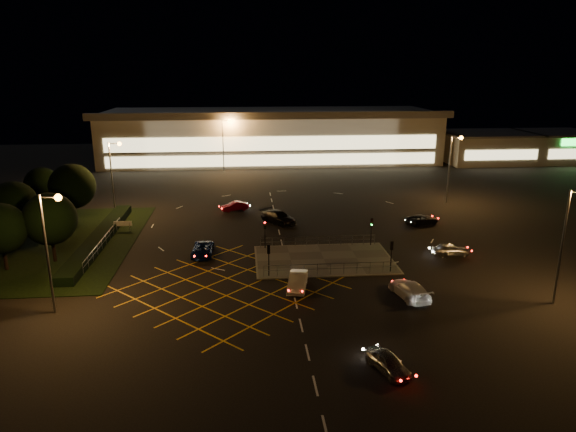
{
  "coord_description": "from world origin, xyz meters",
  "views": [
    {
      "loc": [
        -6.23,
        -52.04,
        19.34
      ],
      "look_at": [
        -0.89,
        8.13,
        2.0
      ],
      "focal_mm": 32.0,
      "sensor_mm": 36.0,
      "label": 1
    }
  ],
  "objects": [
    {
      "name": "car_circ_red",
      "position": [
        -7.56,
        18.54,
        0.63
      ],
      "size": [
        4.04,
        2.52,
        1.26
      ],
      "primitive_type": "imported",
      "rotation": [
        0.0,
        0.0,
        5.05
      ],
      "color": "maroon",
      "rests_on": "ground"
    },
    {
      "name": "car_approach_white",
      "position": [
        8.08,
        -11.7,
        0.73
      ],
      "size": [
        2.98,
        5.33,
        1.46
      ],
      "primitive_type": "imported",
      "rotation": [
        0.0,
        0.0,
        3.34
      ],
      "color": "silver",
      "rests_on": "ground"
    },
    {
      "name": "signal_ne",
      "position": [
        8.0,
        1.99,
        2.37
      ],
      "size": [
        0.28,
        0.3,
        3.15
      ],
      "color": "black",
      "rests_on": "pedestrian_island"
    },
    {
      "name": "retail_unit_a",
      "position": [
        46.0,
        53.97,
        3.21
      ],
      "size": [
        18.8,
        14.8,
        6.35
      ],
      "color": "beige",
      "rests_on": "ground"
    },
    {
      "name": "streetlight_nw",
      "position": [
        -23.56,
        18.0,
        6.56
      ],
      "size": [
        1.78,
        0.56,
        10.03
      ],
      "color": "slate",
      "rests_on": "ground"
    },
    {
      "name": "car_far_dkgrey",
      "position": [
        -1.78,
        11.86,
        0.79
      ],
      "size": [
        5.16,
        5.63,
        1.58
      ],
      "primitive_type": "imported",
      "rotation": [
        0.0,
        0.0,
        0.68
      ],
      "color": "black",
      "rests_on": "ground"
    },
    {
      "name": "streetlight_ne",
      "position": [
        24.44,
        20.0,
        6.56
      ],
      "size": [
        1.78,
        0.56,
        10.03
      ],
      "color": "slate",
      "rests_on": "ground"
    },
    {
      "name": "hedge",
      "position": [
        -23.0,
        6.0,
        0.5
      ],
      "size": [
        2.0,
        26.0,
        1.0
      ],
      "primitive_type": "cube",
      "color": "black",
      "rests_on": "ground"
    },
    {
      "name": "retail_unit_b",
      "position": [
        62.0,
        53.96,
        3.22
      ],
      "size": [
        14.8,
        14.8,
        6.35
      ],
      "color": "beige",
      "rests_on": "ground"
    },
    {
      "name": "pedestrian_island",
      "position": [
        2.0,
        -2.0,
        0.06
      ],
      "size": [
        14.0,
        9.0,
        0.12
      ],
      "primitive_type": "cube",
      "color": "#4C4944",
      "rests_on": "ground"
    },
    {
      "name": "tree_b",
      "position": [
        -32.0,
        6.0,
        4.64
      ],
      "size": [
        5.4,
        5.4,
        7.35
      ],
      "color": "black",
      "rests_on": "ground"
    },
    {
      "name": "car_left_blue",
      "position": [
        -10.8,
        0.56,
        0.65
      ],
      "size": [
        2.38,
        4.79,
        1.3
      ],
      "primitive_type": "imported",
      "rotation": [
        0.0,
        0.0,
        6.24
      ],
      "color": "#0B1947",
      "rests_on": "ground"
    },
    {
      "name": "tree_a",
      "position": [
        -30.0,
        -2.0,
        4.33
      ],
      "size": [
        5.04,
        5.04,
        6.86
      ],
      "color": "black",
      "rests_on": "ground"
    },
    {
      "name": "car_right_silver",
      "position": [
        15.77,
        -1.83,
        0.67
      ],
      "size": [
        4.01,
        1.78,
        1.34
      ],
      "primitive_type": "imported",
      "rotation": [
        0.0,
        0.0,
        1.52
      ],
      "color": "#A7AAAE",
      "rests_on": "ground"
    },
    {
      "name": "tree_d",
      "position": [
        -34.0,
        20.0,
        4.02
      ],
      "size": [
        4.68,
        4.68,
        6.37
      ],
      "color": "black",
      "rests_on": "ground"
    },
    {
      "name": "signal_nw",
      "position": [
        -4.0,
        1.99,
        2.37
      ],
      "size": [
        0.28,
        0.3,
        3.15
      ],
      "color": "black",
      "rests_on": "pedestrian_island"
    },
    {
      "name": "signal_se",
      "position": [
        8.0,
        -5.99,
        2.37
      ],
      "size": [
        0.28,
        0.3,
        3.15
      ],
      "rotation": [
        0.0,
        0.0,
        3.14
      ],
      "color": "black",
      "rests_on": "pedestrian_island"
    },
    {
      "name": "signal_sw",
      "position": [
        -4.0,
        -5.99,
        2.37
      ],
      "size": [
        0.28,
        0.3,
        3.15
      ],
      "rotation": [
        0.0,
        0.0,
        3.14
      ],
      "color": "black",
      "rests_on": "pedestrian_island"
    },
    {
      "name": "car_east_grey",
      "position": [
        16.67,
        9.78,
        0.62
      ],
      "size": [
        4.85,
        3.31,
        1.23
      ],
      "primitive_type": "imported",
      "rotation": [
        0.0,
        0.0,
        1.88
      ],
      "color": "black",
      "rests_on": "ground"
    },
    {
      "name": "streetlight_far_right",
      "position": [
        30.44,
        50.0,
        6.56
      ],
      "size": [
        1.78,
        0.56,
        10.03
      ],
      "color": "slate",
      "rests_on": "ground"
    },
    {
      "name": "streetlight_se",
      "position": [
        20.44,
        -14.0,
        6.56
      ],
      "size": [
        1.78,
        0.56,
        10.03
      ],
      "color": "slate",
      "rests_on": "ground"
    },
    {
      "name": "grass_verge",
      "position": [
        -28.0,
        6.0,
        0.04
      ],
      "size": [
        18.0,
        30.0,
        0.08
      ],
      "primitive_type": "cube",
      "color": "black",
      "rests_on": "ground"
    },
    {
      "name": "streetlight_far_left",
      "position": [
        -9.56,
        48.0,
        6.56
      ],
      "size": [
        1.78,
        0.56,
        10.03
      ],
      "color": "slate",
      "rests_on": "ground"
    },
    {
      "name": "tree_e",
      "position": [
        -26.0,
        0.0,
        4.64
      ],
      "size": [
        5.4,
        5.4,
        7.35
      ],
      "color": "black",
      "rests_on": "ground"
    },
    {
      "name": "ground",
      "position": [
        0.0,
        0.0,
        0.0
      ],
      "size": [
        180.0,
        180.0,
        0.0
      ],
      "primitive_type": "plane",
      "color": "black",
      "rests_on": "ground"
    },
    {
      "name": "streetlight_sw",
      "position": [
        -21.56,
        -12.0,
        6.56
      ],
      "size": [
        1.78,
        0.56,
        10.03
      ],
      "color": "slate",
      "rests_on": "ground"
    },
    {
      "name": "car_queue_white",
      "position": [
        -1.52,
        -9.0,
        0.73
      ],
      "size": [
        2.39,
        4.64,
        1.46
      ],
      "primitive_type": "imported",
      "rotation": [
        0.0,
        0.0,
        6.08
      ],
      "color": "white",
      "rests_on": "ground"
    },
    {
      "name": "tree_c",
      "position": [
        -28.0,
        14.0,
        4.95
      ],
      "size": [
        5.76,
        5.76,
        7.84
      ],
      "color": "black",
      "rests_on": "ground"
    },
    {
      "name": "supermarket",
      "position": [
        0.0,
        61.95,
        5.31
      ],
      "size": [
        72.0,
        26.5,
        10.5
      ],
      "color": "beige",
      "rests_on": "ground"
    },
    {
      "name": "car_near_silver",
      "position": [
        3.05,
        -22.79,
        0.64
      ],
      "size": [
        2.71,
        4.03,
        1.28
      ],
      "primitive_type": "imported",
      "rotation": [
        0.0,
        0.0,
        0.36
      ],
      "color": "#9A9DA1",
      "rests_on": "ground"
    }
  ]
}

